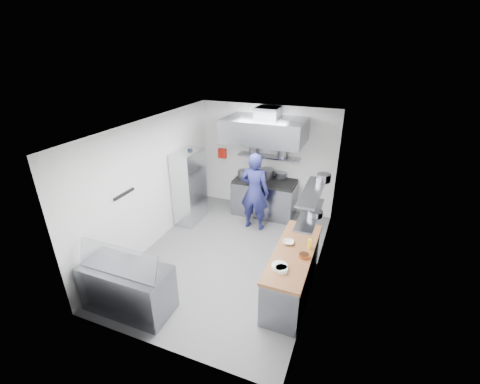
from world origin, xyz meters
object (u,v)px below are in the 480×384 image
at_px(gas_range, 264,198).
at_px(wire_rack, 190,187).
at_px(chef, 255,192).
at_px(display_case, 128,288).

distance_m(gas_range, wire_rack, 1.98).
height_order(chef, display_case, chef).
relative_size(gas_range, chef, 0.83).
xyz_separation_m(gas_range, chef, (-0.01, -0.78, 0.51)).
xyz_separation_m(gas_range, wire_rack, (-1.63, -1.03, 0.48)).
bearing_deg(display_case, gas_range, 75.08).
height_order(gas_range, wire_rack, wire_rack).
distance_m(gas_range, display_case, 4.24).
bearing_deg(gas_range, chef, -90.93).
height_order(gas_range, display_case, gas_range).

